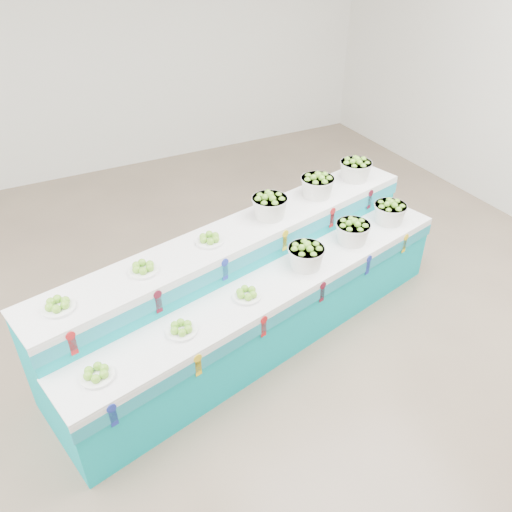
# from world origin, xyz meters

# --- Properties ---
(ground) EXTENTS (10.00, 10.00, 0.00)m
(ground) POSITION_xyz_m (0.00, 0.00, 0.00)
(ground) COLOR brown
(ground) RESTS_ON ground
(back_wall) EXTENTS (10.00, 0.00, 10.00)m
(back_wall) POSITION_xyz_m (0.00, 5.00, 2.00)
(back_wall) COLOR silver
(back_wall) RESTS_ON ground
(display_stand) EXTENTS (4.13, 1.92, 1.02)m
(display_stand) POSITION_xyz_m (0.98, 0.67, 0.51)
(display_stand) COLOR #07ACB6
(display_stand) RESTS_ON ground
(plate_lower_left) EXTENTS (0.29, 0.29, 0.09)m
(plate_lower_left) POSITION_xyz_m (-0.58, 0.05, 0.76)
(plate_lower_left) COLOR white
(plate_lower_left) RESTS_ON display_stand
(plate_lower_mid) EXTENTS (0.29, 0.29, 0.09)m
(plate_lower_mid) POSITION_xyz_m (0.10, 0.21, 0.76)
(plate_lower_mid) COLOR white
(plate_lower_mid) RESTS_ON display_stand
(plate_lower_right) EXTENTS (0.29, 0.29, 0.09)m
(plate_lower_right) POSITION_xyz_m (0.73, 0.36, 0.76)
(plate_lower_right) COLOR white
(plate_lower_right) RESTS_ON display_stand
(basket_lower_left) EXTENTS (0.40, 0.40, 0.23)m
(basket_lower_left) POSITION_xyz_m (1.40, 0.52, 0.84)
(basket_lower_left) COLOR silver
(basket_lower_left) RESTS_ON display_stand
(basket_lower_mid) EXTENTS (0.40, 0.40, 0.23)m
(basket_lower_mid) POSITION_xyz_m (2.02, 0.66, 0.84)
(basket_lower_mid) COLOR silver
(basket_lower_mid) RESTS_ON display_stand
(basket_lower_right) EXTENTS (0.40, 0.40, 0.23)m
(basket_lower_right) POSITION_xyz_m (2.58, 0.80, 0.84)
(basket_lower_right) COLOR silver
(basket_lower_right) RESTS_ON display_stand
(plate_upper_left) EXTENTS (0.29, 0.29, 0.09)m
(plate_upper_left) POSITION_xyz_m (-0.69, 0.53, 1.06)
(plate_upper_left) COLOR white
(plate_upper_left) RESTS_ON display_stand
(plate_upper_mid) EXTENTS (0.29, 0.29, 0.09)m
(plate_upper_mid) POSITION_xyz_m (-0.01, 0.69, 1.06)
(plate_upper_mid) COLOR white
(plate_upper_mid) RESTS_ON display_stand
(plate_upper_right) EXTENTS (0.29, 0.29, 0.09)m
(plate_upper_right) POSITION_xyz_m (0.62, 0.84, 1.06)
(plate_upper_right) COLOR white
(plate_upper_right) RESTS_ON display_stand
(basket_upper_left) EXTENTS (0.40, 0.40, 0.23)m
(basket_upper_left) POSITION_xyz_m (1.29, 1.00, 1.14)
(basket_upper_left) COLOR silver
(basket_upper_left) RESTS_ON display_stand
(basket_upper_mid) EXTENTS (0.40, 0.40, 0.23)m
(basket_upper_mid) POSITION_xyz_m (1.91, 1.15, 1.14)
(basket_upper_mid) COLOR silver
(basket_upper_mid) RESTS_ON display_stand
(basket_upper_right) EXTENTS (0.40, 0.40, 0.23)m
(basket_upper_right) POSITION_xyz_m (2.47, 1.28, 1.14)
(basket_upper_right) COLOR silver
(basket_upper_right) RESTS_ON display_stand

